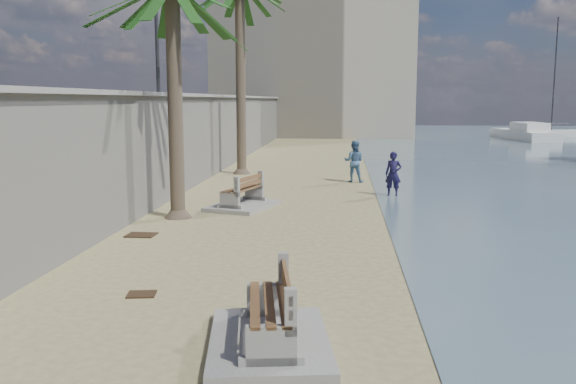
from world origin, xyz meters
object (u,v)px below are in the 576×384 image
object	(u,v)px
bench_far	(243,194)
sailboat_west	(551,133)
yacht_far	(524,135)
person_b	(354,159)
bench_near	(269,316)
person_a	(393,171)

from	to	relation	value
bench_far	sailboat_west	xyz separation A→B (m)	(22.30, 39.62, -0.09)
yacht_far	person_b	bearing A→B (deg)	144.95
bench_near	person_a	bearing A→B (deg)	78.46
person_a	person_b	world-z (taller)	person_b
bench_near	sailboat_west	world-z (taller)	sailboat_west
person_a	person_b	bearing A→B (deg)	123.07
bench_far	person_a	distance (m)	5.69
bench_far	person_b	size ratio (longest dim) A/B	1.45
person_b	bench_near	bearing A→B (deg)	93.78
person_a	sailboat_west	bearing A→B (deg)	77.72
person_b	person_a	bearing A→B (deg)	118.69
bench_near	bench_far	xyz separation A→B (m)	(-2.13, 10.75, -0.00)
bench_near	sailboat_west	xyz separation A→B (m)	(20.17, 50.37, -0.09)
person_a	sailboat_west	xyz separation A→B (m)	(17.39, 36.78, -0.55)
person_a	sailboat_west	size ratio (longest dim) A/B	0.17
sailboat_west	bench_far	bearing A→B (deg)	-119.37
sailboat_west	yacht_far	bearing A→B (deg)	-129.90
bench_far	yacht_far	bearing A→B (deg)	62.15
yacht_far	bench_near	bearing A→B (deg)	152.78
bench_far	yacht_far	xyz separation A→B (m)	(18.59, 35.18, -0.09)
bench_near	person_a	world-z (taller)	person_a
person_b	yacht_far	bearing A→B (deg)	-108.89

